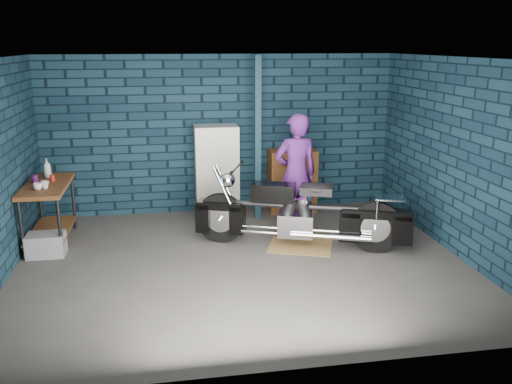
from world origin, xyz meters
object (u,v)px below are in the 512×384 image
storage_bin (46,245)px  tool_chest (292,181)px  motorcycle (301,208)px  locker (217,171)px  shop_stool (294,207)px  person (296,174)px  workbench (49,214)px

storage_bin → tool_chest: bearing=20.7°
motorcycle → locker: size_ratio=1.72×
motorcycle → shop_stool: size_ratio=3.90×
motorcycle → person: bearing=103.3°
workbench → tool_chest: bearing=13.9°
tool_chest → person: bearing=-100.8°
motorcycle → locker: 2.04m
motorcycle → storage_bin: 3.63m
tool_chest → shop_stool: 0.93m
person → storage_bin: bearing=0.4°
shop_stool → motorcycle: bearing=-97.1°
motorcycle → locker: bearing=141.0°
motorcycle → shop_stool: bearing=103.1°
locker → shop_stool: (1.14, -0.89, -0.43)m
person → locker: size_ratio=1.20×
motorcycle → shop_stool: (0.11, 0.86, -0.24)m
motorcycle → locker: locker is taller
workbench → shop_stool: (3.72, 0.08, -0.11)m
workbench → shop_stool: 3.72m
storage_bin → locker: size_ratio=0.33×
storage_bin → tool_chest: (3.87, 1.47, 0.39)m
motorcycle → tool_chest: (0.28, 1.74, -0.04)m
person → tool_chest: person is taller
storage_bin → tool_chest: tool_chest is taller
tool_chest → motorcycle: bearing=-99.3°
motorcycle → person: person is taller
workbench → tool_chest: 4.01m
workbench → storage_bin: workbench is taller
motorcycle → shop_stool: motorcycle is taller
workbench → storage_bin: size_ratio=2.75×
workbench → shop_stool: bearing=1.2°
storage_bin → locker: (2.55, 1.47, 0.62)m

